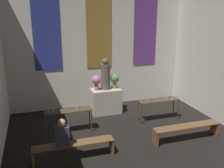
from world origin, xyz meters
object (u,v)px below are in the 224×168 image
altar (106,101)px  candle_rack_left (69,113)px  flower_vase_left (96,81)px  flower_vase_right (115,79)px  candle_rack_right (159,103)px  statue (106,75)px  pew_back_right (186,129)px  person_seated (62,134)px  pew_back_left (74,147)px

altar → candle_rack_left: (-1.63, -1.26, 0.18)m
flower_vase_left → flower_vase_right: bearing=0.0°
candle_rack_right → statue: bearing=142.3°
altar → statue: 1.03m
flower_vase_right → candle_rack_right: bearing=-44.9°
flower_vase_left → pew_back_right: 3.71m
candle_rack_right → person_seated: bearing=-156.1°
candle_rack_left → pew_back_right: candle_rack_left is taller
statue → candle_rack_left: 2.23m
candle_rack_left → candle_rack_right: bearing=-0.0°
person_seated → pew_back_left: bearing=-0.0°
pew_back_left → person_seated: size_ratio=2.96×
statue → pew_back_left: (-1.74, -2.89, -1.16)m
altar → flower_vase_right: size_ratio=1.99×
flower_vase_right → person_seated: flower_vase_right is taller
flower_vase_right → person_seated: 3.79m
statue → flower_vase_left: statue is taller
altar → statue: bearing=0.0°
altar → flower_vase_left: flower_vase_left is taller
altar → pew_back_left: altar is taller
flower_vase_left → candle_rack_right: flower_vase_left is taller
altar → person_seated: 3.54m
candle_rack_left → pew_back_right: 3.76m
pew_back_left → candle_rack_right: bearing=25.7°
statue → candle_rack_left: bearing=-142.2°
flower_vase_right → person_seated: (-2.39, -2.89, -0.53)m
flower_vase_right → candle_rack_left: (-2.00, -1.26, -0.66)m
altar → candle_rack_right: altar is taller
statue → flower_vase_right: size_ratio=2.13×
flower_vase_right → pew_back_right: bearing=-64.6°
statue → pew_back_right: statue is taller
candle_rack_left → pew_back_left: size_ratio=0.70×
person_seated → pew_back_right: bearing=-0.0°
person_seated → flower_vase_right: bearing=50.4°
statue → pew_back_left: statue is taller
flower_vase_left → candle_rack_right: bearing=-32.3°
flower_vase_left → statue: bearing=0.0°
candle_rack_right → flower_vase_left: bearing=147.7°
altar → candle_rack_right: size_ratio=0.75×
flower_vase_left → pew_back_left: flower_vase_left is taller
altar → pew_back_left: bearing=-121.1°
flower_vase_left → candle_rack_left: 1.91m
altar → candle_rack_right: 2.08m
flower_vase_right → person_seated: size_ratio=0.78×
altar → pew_back_left: (-1.74, -2.89, -0.13)m
statue → person_seated: bearing=-125.0°
person_seated → flower_vase_left: bearing=60.2°
statue → pew_back_right: size_ratio=0.56×
candle_rack_right → person_seated: person_seated is taller
flower_vase_left → pew_back_right: bearing=-53.9°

